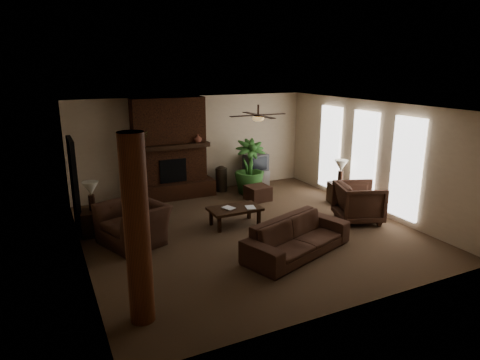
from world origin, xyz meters
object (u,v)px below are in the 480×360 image
lamp_right (341,167)px  sofa (298,231)px  tv_stand (254,179)px  floor_vase (221,177)px  lamp_left (91,191)px  floor_plant (250,179)px  side_table_right (339,193)px  armchair_right (359,201)px  coffee_table (235,210)px  log_column (137,231)px  side_table_left (94,223)px  ottoman (258,193)px  armchair_left (133,217)px

lamp_right → sofa: bearing=-142.0°
tv_stand → floor_vase: 1.11m
tv_stand → lamp_left: bearing=-160.1°
floor_plant → side_table_right: floor_plant is taller
floor_plant → tv_stand: bearing=52.0°
armchair_right → coffee_table: armchair_right is taller
log_column → side_table_right: 6.95m
sofa → side_table_left: (-3.51, 2.77, -0.19)m
floor_plant → sofa: bearing=-103.9°
coffee_table → side_table_left: (-3.04, 0.84, -0.10)m
ottoman → armchair_right: bearing=-60.8°
armchair_right → ottoman: size_ratio=1.72×
tv_stand → armchair_left: bearing=-147.9°
log_column → armchair_left: 3.02m
side_table_left → lamp_right: size_ratio=0.85×
tv_stand → side_table_left: 5.30m
armchair_right → side_table_left: 6.13m
log_column → floor_vase: (3.66, 5.55, -0.97)m
floor_vase → armchair_left: bearing=-139.7°
tv_stand → side_table_left: side_table_left is taller
ottoman → sofa: bearing=-105.2°
lamp_left → lamp_right: 6.33m
lamp_left → side_table_right: size_ratio=1.18×
ottoman → side_table_right: (1.87, -1.16, 0.08)m
armchair_left → armchair_right: armchair_left is taller
sofa → ottoman: 3.51m
armchair_left → armchair_right: size_ratio=1.26×
floor_vase → side_table_right: bearing=-44.7°
armchair_left → side_table_left: bearing=-161.4°
sofa → floor_vase: size_ratio=3.10×
sofa → side_table_right: bearing=19.6°
sofa → lamp_right: bearing=19.2°
log_column → sofa: size_ratio=1.17×
log_column → armchair_right: size_ratio=2.71×
floor_plant → lamp_right: (1.79, -1.88, 0.56)m
coffee_table → lamp_left: bearing=163.6°
sofa → armchair_left: 3.42m
ottoman → side_table_left: (-4.43, -0.61, 0.08)m
sofa → floor_plant: bearing=57.3°
log_column → tv_stand: size_ratio=3.29×
sofa → lamp_left: bearing=122.4°
armchair_right → lamp_right: lamp_right is taller
lamp_right → side_table_right: bearing=90.0°
coffee_table → side_table_right: bearing=5.0°
floor_vase → ottoman: bearing=-65.6°
floor_vase → lamp_right: bearing=-45.1°
coffee_table → side_table_left: size_ratio=2.18×
armchair_left → tv_stand: armchair_left is taller
log_column → ottoman: 6.15m
tv_stand → floor_plant: floor_plant is taller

